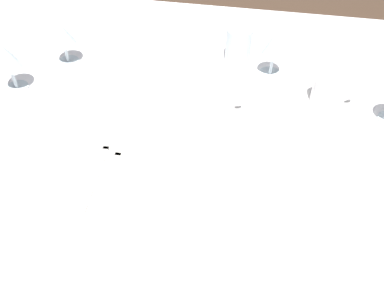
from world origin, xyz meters
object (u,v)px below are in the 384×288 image
(coffee_cup_left, at_px, (330,91))
(fork_inner, at_px, (99,168))
(fork_outer, at_px, (111,173))
(coffee_cup_right, at_px, (219,98))
(wine_glass_right, at_px, (6,58))
(spoon_soup, at_px, (263,183))
(drink_tumbler, at_px, (238,47))
(spoon_dessert, at_px, (276,185))
(dinner_plate, at_px, (183,188))
(wine_glass_left, at_px, (275,45))
(spoon_tea, at_px, (287,184))
(wine_glass_centre, at_px, (62,35))

(coffee_cup_left, bearing_deg, fork_inner, -149.03)
(fork_outer, bearing_deg, coffee_cup_right, 49.98)
(fork_outer, xyz_separation_m, wine_glass_right, (-0.34, 0.25, 0.10))
(spoon_soup, height_order, coffee_cup_right, coffee_cup_right)
(spoon_soup, bearing_deg, drink_tumbler, 102.38)
(spoon_dessert, bearing_deg, dinner_plate, -167.19)
(coffee_cup_right, height_order, drink_tumbler, drink_tumbler)
(spoon_dessert, bearing_deg, wine_glass_left, 94.16)
(coffee_cup_left, relative_size, coffee_cup_right, 1.02)
(dinner_plate, height_order, spoon_soup, dinner_plate)
(spoon_tea, height_order, coffee_cup_left, coffee_cup_left)
(spoon_soup, relative_size, wine_glass_left, 1.57)
(coffee_cup_right, bearing_deg, spoon_soup, -60.68)
(spoon_dessert, relative_size, wine_glass_centre, 1.66)
(spoon_dessert, relative_size, wine_glass_left, 1.50)
(coffee_cup_right, bearing_deg, dinner_plate, -99.35)
(drink_tumbler, bearing_deg, wine_glass_centre, -169.13)
(spoon_soup, distance_m, spoon_dessert, 0.03)
(coffee_cup_right, distance_m, wine_glass_centre, 0.48)
(spoon_dessert, distance_m, wine_glass_centre, 0.72)
(fork_outer, height_order, coffee_cup_left, coffee_cup_left)
(wine_glass_left, relative_size, wine_glass_right, 1.03)
(spoon_tea, xyz_separation_m, wine_glass_left, (-0.05, 0.39, 0.10))
(spoon_tea, height_order, coffee_cup_right, coffee_cup_right)
(coffee_cup_right, relative_size, wine_glass_left, 0.75)
(coffee_cup_left, bearing_deg, spoon_soup, -117.19)
(fork_outer, bearing_deg, wine_glass_left, 51.70)
(fork_outer, xyz_separation_m, fork_inner, (-0.03, 0.01, 0.00))
(fork_inner, bearing_deg, spoon_soup, 2.97)
(coffee_cup_left, distance_m, drink_tumbler, 0.29)
(coffee_cup_left, distance_m, wine_glass_right, 0.83)
(spoon_dessert, xyz_separation_m, spoon_tea, (0.02, 0.01, 0.00))
(fork_outer, bearing_deg, spoon_soup, 4.69)
(fork_outer, distance_m, fork_inner, 0.03)
(dinner_plate, relative_size, coffee_cup_left, 2.46)
(spoon_tea, xyz_separation_m, wine_glass_centre, (-0.64, 0.35, 0.09))
(drink_tumbler, bearing_deg, spoon_dessert, -74.22)
(dinner_plate, bearing_deg, wine_glass_centre, 135.96)
(fork_inner, distance_m, coffee_cup_right, 0.34)
(wine_glass_centre, bearing_deg, fork_inner, -59.92)
(spoon_tea, xyz_separation_m, coffee_cup_right, (-0.18, 0.22, 0.04))
(coffee_cup_right, bearing_deg, wine_glass_left, 54.32)
(spoon_tea, relative_size, wine_glass_centre, 1.60)
(spoon_dessert, relative_size, wine_glass_right, 1.55)
(spoon_dessert, bearing_deg, coffee_cup_left, 67.46)
(fork_outer, relative_size, drink_tumbler, 1.92)
(fork_inner, distance_m, spoon_tea, 0.42)
(coffee_cup_left, height_order, drink_tumbler, drink_tumbler)
(spoon_tea, distance_m, wine_glass_right, 0.77)
(drink_tumbler, bearing_deg, dinner_plate, -98.15)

